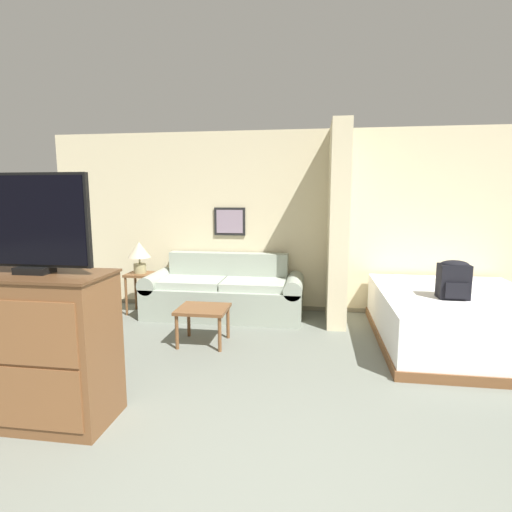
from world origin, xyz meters
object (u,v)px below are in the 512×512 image
Objects in this scene: coffee_table at (203,313)px; table_lamp at (139,253)px; backpack at (454,279)px; couch at (224,293)px; tv at (30,224)px; tv_dresser at (41,348)px; bed at (458,318)px.

table_lamp reaches higher than coffee_table.
coffee_table is 2.76m from backpack.
couch is 3.13m from tv.
tv is (-0.75, -1.70, 1.13)m from coffee_table.
tv reaches higher than coffee_table.
table_lamp is 2.86m from tv.
tv reaches higher than table_lamp.
table_lamp is (-1.22, -0.05, 0.56)m from couch.
backpack is at bearing -12.43° from table_lamp.
coffee_table is 2.17m from tv.
tv_dresser reaches higher than backpack.
couch is at bearing 166.48° from bed.
tv_dresser reaches higher than couch.
table_lamp is 1.08× the size of backpack.
coffee_table is 1.69m from table_lamp.
tv is at bearing -80.25° from table_lamp.
coffee_table is 0.50× the size of tv_dresser.
tv_dresser is 1.26× the size of tv.
coffee_table is at bearing -176.18° from backpack.
tv_dresser reaches higher than coffee_table.
coffee_table is 1.25× the size of table_lamp.
table_lamp is at bearing 99.75° from tv.
couch is 4.91× the size of table_lamp.
couch is at bearing 2.57° from table_lamp.
backpack is at bearing -123.60° from bed.
tv is at bearing -113.86° from coffee_table.
coffee_table is at bearing 66.14° from tv.
coffee_table is 1.87m from tv_dresser.
couch is at bearing 90.22° from coffee_table.
tv_dresser is at bearing -151.54° from backpack.
tv is 2.15× the size of backpack.
tv is at bearing 90.00° from tv_dresser.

